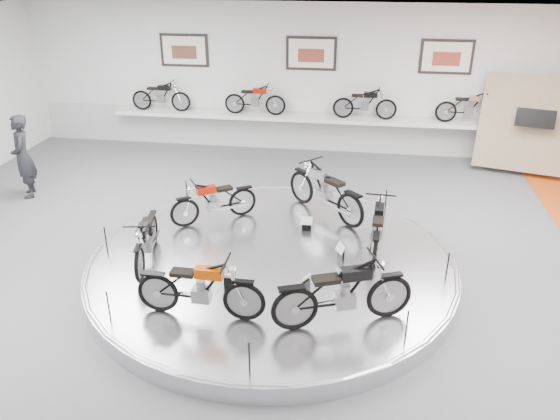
# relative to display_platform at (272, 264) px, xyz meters

# --- Properties ---
(floor) EXTENTS (16.00, 16.00, 0.00)m
(floor) POSITION_rel_display_platform_xyz_m (0.00, -0.30, -0.15)
(floor) COLOR #565759
(floor) RESTS_ON ground
(ceiling) EXTENTS (16.00, 16.00, 0.00)m
(ceiling) POSITION_rel_display_platform_xyz_m (0.00, -0.30, 3.85)
(ceiling) COLOR white
(ceiling) RESTS_ON wall_back
(wall_back) EXTENTS (16.00, 0.00, 16.00)m
(wall_back) POSITION_rel_display_platform_xyz_m (0.00, 6.70, 1.85)
(wall_back) COLOR silver
(wall_back) RESTS_ON floor
(dado_band) EXTENTS (15.68, 0.04, 1.10)m
(dado_band) POSITION_rel_display_platform_xyz_m (0.00, 6.68, 0.40)
(dado_band) COLOR #BCBCBA
(dado_band) RESTS_ON floor
(display_platform) EXTENTS (6.40, 6.40, 0.30)m
(display_platform) POSITION_rel_display_platform_xyz_m (0.00, 0.00, 0.00)
(display_platform) COLOR silver
(display_platform) RESTS_ON floor
(platform_rim) EXTENTS (6.40, 6.40, 0.10)m
(platform_rim) POSITION_rel_display_platform_xyz_m (0.00, 0.00, 0.12)
(platform_rim) COLOR #B2B2BA
(platform_rim) RESTS_ON display_platform
(shelf) EXTENTS (11.00, 0.55, 0.10)m
(shelf) POSITION_rel_display_platform_xyz_m (0.00, 6.40, 0.85)
(shelf) COLOR silver
(shelf) RESTS_ON wall_back
(poster_left) EXTENTS (1.35, 0.06, 0.88)m
(poster_left) POSITION_rel_display_platform_xyz_m (-3.50, 6.66, 2.55)
(poster_left) COLOR white
(poster_left) RESTS_ON wall_back
(poster_center) EXTENTS (1.35, 0.06, 0.88)m
(poster_center) POSITION_rel_display_platform_xyz_m (0.00, 6.66, 2.55)
(poster_center) COLOR white
(poster_center) RESTS_ON wall_back
(poster_right) EXTENTS (1.35, 0.06, 0.88)m
(poster_right) POSITION_rel_display_platform_xyz_m (3.50, 6.66, 2.55)
(poster_right) COLOR white
(poster_right) RESTS_ON wall_back
(display_panel) EXTENTS (2.56, 1.52, 2.30)m
(display_panel) POSITION_rel_display_platform_xyz_m (5.60, 5.80, 1.10)
(display_panel) COLOR #9E8066
(display_panel) RESTS_ON floor
(shelf_bike_a) EXTENTS (1.22, 0.43, 0.73)m
(shelf_bike_a) POSITION_rel_display_platform_xyz_m (-4.20, 6.40, 1.27)
(shelf_bike_a) COLOR black
(shelf_bike_a) RESTS_ON shelf
(shelf_bike_b) EXTENTS (1.22, 0.43, 0.73)m
(shelf_bike_b) POSITION_rel_display_platform_xyz_m (-1.50, 6.40, 1.27)
(shelf_bike_b) COLOR #9B1103
(shelf_bike_b) RESTS_ON shelf
(shelf_bike_c) EXTENTS (1.22, 0.43, 0.73)m
(shelf_bike_c) POSITION_rel_display_platform_xyz_m (1.50, 6.40, 1.27)
(shelf_bike_c) COLOR black
(shelf_bike_c) RESTS_ON shelf
(shelf_bike_d) EXTENTS (1.22, 0.43, 0.73)m
(shelf_bike_d) POSITION_rel_display_platform_xyz_m (4.20, 6.40, 1.27)
(shelf_bike_d) COLOR #AAAAAE
(shelf_bike_d) RESTS_ON shelf
(bike_a) EXTENTS (0.66, 1.61, 0.93)m
(bike_a) POSITION_rel_display_platform_xyz_m (1.81, 0.54, 0.61)
(bike_a) COLOR black
(bike_a) RESTS_ON display_platform
(bike_b) EXTENTS (1.77, 1.71, 1.07)m
(bike_b) POSITION_rel_display_platform_xyz_m (0.78, 1.87, 0.68)
(bike_b) COLOR #AAAAAE
(bike_b) RESTS_ON display_platform
(bike_c) EXTENTS (1.55, 1.28, 0.89)m
(bike_c) POSITION_rel_display_platform_xyz_m (-1.35, 1.25, 0.59)
(bike_c) COLOR #9B1103
(bike_c) RESTS_ON display_platform
(bike_d) EXTENTS (0.78, 1.57, 0.88)m
(bike_d) POSITION_rel_display_platform_xyz_m (-2.10, -0.45, 0.59)
(bike_d) COLOR black
(bike_d) RESTS_ON display_platform
(bike_e) EXTENTS (1.64, 0.61, 0.96)m
(bike_e) POSITION_rel_display_platform_xyz_m (-0.75, -1.82, 0.63)
(bike_e) COLOR #B03C00
(bike_e) RESTS_ON display_platform
(bike_f) EXTENTS (1.88, 1.22, 1.04)m
(bike_f) POSITION_rel_display_platform_xyz_m (1.30, -1.69, 0.67)
(bike_f) COLOR black
(bike_f) RESTS_ON display_platform
(visitor) EXTENTS (0.74, 0.83, 1.92)m
(visitor) POSITION_rel_display_platform_xyz_m (-6.12, 2.50, 0.81)
(visitor) COLOR black
(visitor) RESTS_ON floor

